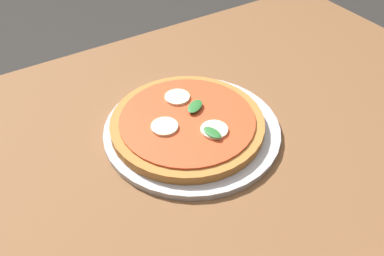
% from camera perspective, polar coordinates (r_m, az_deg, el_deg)
% --- Properties ---
extents(dining_table, '(1.42, 0.81, 0.77)m').
position_cam_1_polar(dining_table, '(0.84, -2.72, -8.17)').
color(dining_table, brown).
rests_on(dining_table, ground_plane).
extents(serving_tray, '(0.33, 0.33, 0.01)m').
position_cam_1_polar(serving_tray, '(0.78, 0.00, -0.22)').
color(serving_tray, '#B2B2B7').
rests_on(serving_tray, dining_table).
extents(pizza, '(0.29, 0.29, 0.03)m').
position_cam_1_polar(pizza, '(0.77, -0.65, 0.73)').
color(pizza, '#B27033').
rests_on(pizza, serving_tray).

